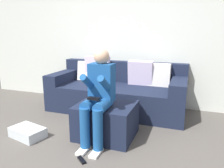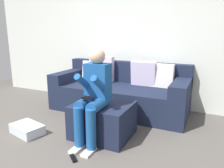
{
  "view_description": "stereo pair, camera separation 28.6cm",
  "coord_description": "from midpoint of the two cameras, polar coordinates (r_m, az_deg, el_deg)",
  "views": [
    {
      "loc": [
        1.32,
        -1.84,
        1.36
      ],
      "look_at": [
        0.23,
        1.19,
        0.6
      ],
      "focal_mm": 34.9,
      "sensor_mm": 36.0,
      "label": 1
    },
    {
      "loc": [
        1.59,
        -1.73,
        1.36
      ],
      "look_at": [
        0.23,
        1.19,
        0.6
      ],
      "focal_mm": 34.9,
      "sensor_mm": 36.0,
      "label": 2
    }
  ],
  "objects": [
    {
      "name": "wall_back",
      "position": [
        4.27,
        -0.12,
        12.21
      ],
      "size": [
        6.15,
        0.1,
        2.57
      ],
      "primitive_type": "cube",
      "color": "silver",
      "rests_on": "ground_plane"
    },
    {
      "name": "ottoman",
      "position": [
        2.95,
        -4.34,
        -9.46
      ],
      "size": [
        0.75,
        0.65,
        0.45
      ],
      "primitive_type": "cube",
      "color": "#192138",
      "rests_on": "ground_plane"
    },
    {
      "name": "person_seated",
      "position": [
        2.65,
        -6.72,
        -2.69
      ],
      "size": [
        0.31,
        0.6,
        1.18
      ],
      "color": "#194C8C",
      "rests_on": "ground_plane"
    },
    {
      "name": "storage_bin",
      "position": [
        3.23,
        -23.69,
        -11.58
      ],
      "size": [
        0.51,
        0.39,
        0.13
      ],
      "primitive_type": "cube",
      "rotation": [
        0.0,
        0.0,
        -0.24
      ],
      "color": "silver",
      "rests_on": "ground_plane"
    },
    {
      "name": "couch_sectional",
      "position": [
        3.92,
        -0.68,
        -2.06
      ],
      "size": [
        2.36,
        0.97,
        0.93
      ],
      "color": "#192138",
      "rests_on": "ground_plane"
    },
    {
      "name": "ground_plane",
      "position": [
        2.67,
        -17.46,
        -18.01
      ],
      "size": [
        7.99,
        7.99,
        0.0
      ],
      "primitive_type": "plane",
      "color": "#544F49"
    },
    {
      "name": "remote_near_ottoman",
      "position": [
        2.55,
        -11.35,
        -19.01
      ],
      "size": [
        0.15,
        0.13,
        0.02
      ],
      "primitive_type": "cube",
      "rotation": [
        0.0,
        0.0,
        -0.7
      ],
      "color": "black",
      "rests_on": "ground_plane"
    }
  ]
}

